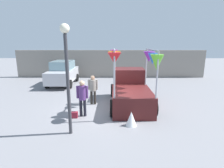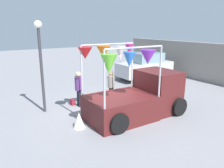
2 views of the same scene
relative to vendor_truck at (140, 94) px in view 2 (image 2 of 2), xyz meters
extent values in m
plane|color=slate|center=(-1.19, -0.85, -0.91)|extent=(60.00, 60.00, 0.00)
cube|color=#4C1919|center=(0.00, -0.98, -0.41)|extent=(1.90, 2.60, 1.00)
cube|color=#4C1919|center=(0.00, 1.02, -0.01)|extent=(1.80, 1.40, 1.80)
cube|color=#8CB2C6|center=(0.00, 1.02, 0.44)|extent=(1.76, 1.37, 0.60)
cylinder|color=black|center=(-0.95, 1.37, -0.53)|extent=(0.22, 0.76, 0.76)
cylinder|color=black|center=(0.95, 1.37, -0.53)|extent=(0.22, 0.76, 0.76)
cylinder|color=black|center=(-0.95, -1.68, -0.53)|extent=(0.22, 0.76, 0.76)
cylinder|color=black|center=(0.95, -1.68, -0.53)|extent=(0.22, 0.76, 0.76)
cylinder|color=#A5A5AD|center=(-0.87, 0.24, 1.07)|extent=(0.07, 0.07, 1.95)
cylinder|color=#A5A5AD|center=(0.87, 0.24, 1.07)|extent=(0.07, 0.07, 1.95)
cylinder|color=#A5A5AD|center=(-0.87, -2.20, 1.07)|extent=(0.07, 0.07, 1.95)
cylinder|color=#A5A5AD|center=(0.87, -2.20, 1.07)|extent=(0.07, 0.07, 1.95)
cylinder|color=#A5A5AD|center=(-0.87, -0.98, 2.05)|extent=(0.07, 2.44, 0.07)
cylinder|color=#A5A5AD|center=(0.87, -0.98, 2.05)|extent=(0.07, 2.44, 0.07)
cone|color=red|center=(-0.87, -2.03, 1.76)|extent=(0.80, 0.80, 0.45)
cone|color=#66CC33|center=(0.87, -2.03, 1.58)|extent=(0.63, 0.63, 0.64)
cone|color=orange|center=(-0.87, -1.22, 1.75)|extent=(0.81, 0.81, 0.49)
cone|color=blue|center=(0.87, -1.22, 1.66)|extent=(0.62, 0.62, 0.51)
cone|color=white|center=(-0.87, -0.40, 1.65)|extent=(0.60, 0.60, 0.56)
cone|color=purple|center=(0.87, -0.40, 1.69)|extent=(0.76, 0.76, 0.52)
cone|color=#D83399|center=(-0.87, 0.07, 1.79)|extent=(0.46, 0.46, 0.45)
cube|color=#B7B7BC|center=(-4.93, 4.48, -0.14)|extent=(1.70, 4.00, 0.90)
cube|color=#72939E|center=(-4.93, 4.63, 0.64)|extent=(1.50, 2.10, 0.66)
cylinder|color=black|center=(-5.78, 5.73, -0.59)|extent=(0.18, 0.64, 0.64)
cylinder|color=black|center=(-4.08, 5.73, -0.59)|extent=(0.18, 0.64, 0.64)
cylinder|color=black|center=(-5.78, 3.23, -0.59)|extent=(0.18, 0.64, 0.64)
cylinder|color=black|center=(-4.08, 3.23, -0.59)|extent=(0.18, 0.64, 0.64)
cylinder|color=black|center=(-2.38, -1.74, -0.51)|extent=(0.13, 0.13, 0.79)
cylinder|color=black|center=(-2.20, -1.74, -0.51)|extent=(0.13, 0.13, 0.79)
cylinder|color=#593372|center=(-2.29, -1.74, 0.20)|extent=(0.34, 0.34, 0.63)
sphere|color=tan|center=(-2.29, -1.74, 0.63)|extent=(0.24, 0.24, 0.24)
cylinder|color=#593372|center=(-2.51, -1.74, 0.23)|extent=(0.09, 0.09, 0.56)
cylinder|color=#593372|center=(-2.07, -1.74, 0.23)|extent=(0.09, 0.09, 0.56)
cylinder|color=#2D2823|center=(-2.10, -0.15, -0.53)|extent=(0.13, 0.13, 0.76)
cylinder|color=#2D2823|center=(-1.92, -0.15, -0.53)|extent=(0.13, 0.13, 0.76)
cylinder|color=gray|center=(-2.01, -0.15, 0.16)|extent=(0.34, 0.34, 0.60)
sphere|color=tan|center=(-2.01, -0.15, 0.57)|extent=(0.23, 0.23, 0.23)
cylinder|color=gray|center=(-2.23, -0.15, 0.19)|extent=(0.09, 0.09, 0.54)
cylinder|color=gray|center=(-1.79, -0.15, 0.19)|extent=(0.09, 0.09, 0.54)
cube|color=maroon|center=(-2.64, -1.94, -0.77)|extent=(0.28, 0.16, 0.28)
cylinder|color=#333338|center=(-2.49, -3.31, 0.88)|extent=(0.12, 0.12, 3.57)
sphere|color=#F2EDCC|center=(-2.49, -3.31, 2.82)|extent=(0.32, 0.32, 0.32)
cube|color=gray|center=(-1.19, 7.63, 0.39)|extent=(18.00, 0.36, 2.60)
cone|color=white|center=(-0.19, -2.68, -0.61)|extent=(0.61, 0.61, 0.60)
camera|label=1|loc=(-0.92, -9.19, 2.37)|focal=28.00mm
camera|label=2|loc=(6.75, -5.61, 2.73)|focal=35.00mm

